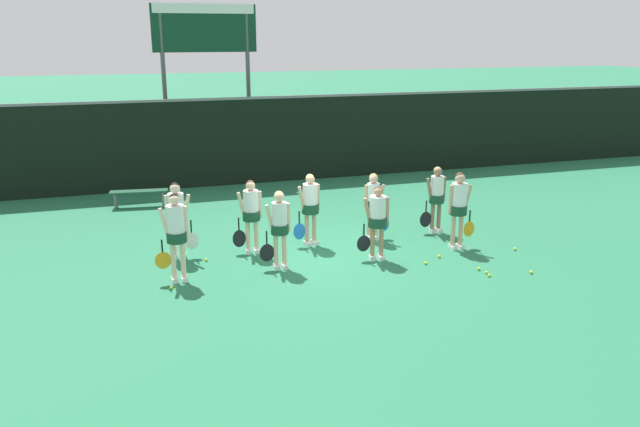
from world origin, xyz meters
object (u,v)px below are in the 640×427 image
bench_courtside (139,193)px  player_1 (279,223)px  tennis_ball_1 (426,263)px  tennis_ball_9 (439,256)px  player_0 (176,230)px  player_6 (310,203)px  player_3 (459,203)px  player_5 (251,210)px  player_4 (177,214)px  tennis_ball_6 (194,243)px  tennis_ball_8 (489,275)px  tennis_ball_2 (171,288)px  tennis_ball_3 (531,272)px  player_8 (436,194)px  tennis_ball_7 (206,260)px  player_2 (377,217)px  player_7 (373,201)px  tennis_ball_0 (515,249)px  scoreboard (205,45)px  tennis_ball_5 (486,272)px  tennis_ball_4 (479,269)px

bench_courtside → player_1: size_ratio=0.98×
player_1 → tennis_ball_1: size_ratio=24.53×
tennis_ball_9 → player_0: bearing=176.1°
player_6 → player_3: bearing=-30.4°
bench_courtside → player_5: player_5 is taller
player_4 → player_5: bearing=3.0°
tennis_ball_6 → tennis_ball_8: (5.48, -3.91, -0.00)m
player_6 → tennis_ball_2: player_6 is taller
tennis_ball_1 → tennis_ball_3: bearing=-32.1°
player_5 → player_6: 1.42m
player_5 → tennis_ball_8: size_ratio=25.92×
player_8 → tennis_ball_7: bearing=-175.7°
bench_courtside → player_2: size_ratio=1.00×
player_4 → player_0: bearing=-88.3°
player_1 → player_8: size_ratio=1.01×
player_0 → player_7: 4.90m
tennis_ball_6 → tennis_ball_7: (0.11, -1.24, -0.00)m
tennis_ball_2 → tennis_ball_7: 1.60m
player_2 → tennis_ball_7: bearing=174.4°
player_4 → tennis_ball_1: player_4 is taller
tennis_ball_2 → tennis_ball_6: size_ratio=0.95×
tennis_ball_1 → tennis_ball_7: bearing=159.9°
bench_courtside → tennis_ball_0: (8.03, -6.50, -0.37)m
tennis_ball_8 → player_3: bearing=82.0°
bench_courtside → tennis_ball_3: (7.49, -7.85, -0.37)m
tennis_ball_2 → tennis_ball_0: bearing=-0.5°
player_8 → player_6: bearing=-179.6°
bench_courtside → player_8: size_ratio=0.99×
player_8 → tennis_ball_8: player_8 is taller
player_1 → tennis_ball_0: bearing=-2.0°
tennis_ball_2 → player_5: bearing=40.1°
player_1 → player_6: bearing=54.1°
scoreboard → bench_courtside: bearing=-128.2°
tennis_ball_6 → tennis_ball_9: (5.05, -2.59, 0.00)m
player_5 → tennis_ball_5: size_ratio=25.96×
tennis_ball_8 → player_0: bearing=164.3°
player_5 → tennis_ball_9: player_5 is taller
tennis_ball_3 → player_8: bearing=100.1°
player_4 → tennis_ball_2: (-0.33, -1.75, -0.98)m
player_5 → tennis_ball_6: (-1.19, 0.98, -0.95)m
tennis_ball_2 → tennis_ball_8: bearing=-11.9°
tennis_ball_0 → tennis_ball_4: bearing=-150.0°
player_7 → player_8: size_ratio=0.97×
tennis_ball_9 → tennis_ball_8: bearing=-72.0°
player_2 → player_6: player_6 is taller
player_0 → player_4: player_0 is taller
player_8 → tennis_ball_1: size_ratio=24.26×
player_2 → tennis_ball_8: 2.62m
tennis_ball_8 → player_2: bearing=136.8°
player_5 → tennis_ball_5: bearing=-26.6°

